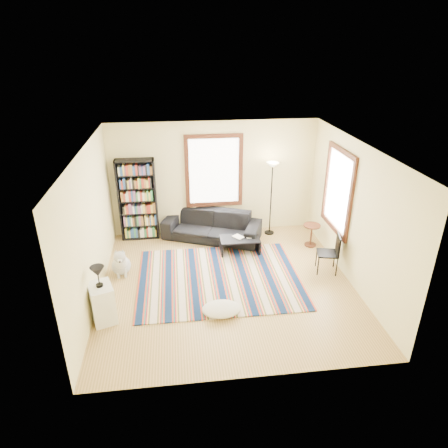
{
  "coord_description": "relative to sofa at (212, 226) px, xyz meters",
  "views": [
    {
      "loc": [
        -0.91,
        -6.77,
        4.52
      ],
      "look_at": [
        0.0,
        0.5,
        1.1
      ],
      "focal_mm": 32.0,
      "sensor_mm": 36.0,
      "label": 1
    }
  ],
  "objects": [
    {
      "name": "side_table",
      "position": [
        2.31,
        -0.67,
        -0.07
      ],
      "size": [
        0.44,
        0.44,
        0.54
      ],
      "primitive_type": "cylinder",
      "rotation": [
        0.0,
        0.0,
        0.12
      ],
      "color": "#4C1D13",
      "rests_on": "floor"
    },
    {
      "name": "wall_right",
      "position": [
        2.66,
        -2.05,
        1.06
      ],
      "size": [
        0.1,
        5.0,
        2.8
      ],
      "primitive_type": "cube",
      "color": "beige",
      "rests_on": "floor"
    },
    {
      "name": "wall_left",
      "position": [
        -2.44,
        -2.05,
        1.06
      ],
      "size": [
        0.1,
        5.0,
        2.8
      ],
      "primitive_type": "cube",
      "color": "beige",
      "rests_on": "floor"
    },
    {
      "name": "wall_back",
      "position": [
        0.11,
        0.5,
        1.06
      ],
      "size": [
        5.0,
        0.1,
        2.8
      ],
      "primitive_type": "cube",
      "color": "beige",
      "rests_on": "floor"
    },
    {
      "name": "floor",
      "position": [
        0.11,
        -2.05,
        -0.39
      ],
      "size": [
        5.0,
        5.0,
        0.1
      ],
      "primitive_type": "cube",
      "color": "tan",
      "rests_on": "ground"
    },
    {
      "name": "ceiling",
      "position": [
        0.11,
        -2.05,
        2.51
      ],
      "size": [
        5.0,
        5.0,
        0.1
      ],
      "primitive_type": "cube",
      "color": "white",
      "rests_on": "floor"
    },
    {
      "name": "coffee_table",
      "position": [
        0.57,
        -0.79,
        -0.16
      ],
      "size": [
        0.92,
        0.53,
        0.36
      ],
      "primitive_type": "cube",
      "rotation": [
        0.0,
        0.0,
        0.04
      ],
      "color": "black",
      "rests_on": "floor"
    },
    {
      "name": "window_back",
      "position": [
        0.11,
        0.42,
        1.26
      ],
      "size": [
        1.2,
        0.06,
        1.6
      ],
      "primitive_type": "cube",
      "color": "white",
      "rests_on": "wall_back"
    },
    {
      "name": "bookshelf",
      "position": [
        -1.75,
        0.27,
        0.66
      ],
      "size": [
        0.9,
        0.3,
        2.0
      ],
      "primitive_type": "cube",
      "color": "black",
      "rests_on": "floor"
    },
    {
      "name": "floor_cushion",
      "position": [
        -0.12,
        -2.99,
        -0.25
      ],
      "size": [
        0.86,
        0.77,
        0.18
      ],
      "primitive_type": "ellipsoid",
      "rotation": [
        0.0,
        0.0,
        0.41
      ],
      "color": "silver",
      "rests_on": "floor"
    },
    {
      "name": "book_a",
      "position": [
        0.47,
        -0.79,
        0.03
      ],
      "size": [
        0.3,
        0.29,
        0.02
      ],
      "primitive_type": "imported",
      "rotation": [
        0.0,
        0.0,
        0.63
      ],
      "color": "beige",
      "rests_on": "coffee_table"
    },
    {
      "name": "table_lamp",
      "position": [
        -2.19,
        -2.92,
        0.55
      ],
      "size": [
        0.3,
        0.3,
        0.38
      ],
      "primitive_type": null,
      "rotation": [
        0.0,
        0.0,
        -0.27
      ],
      "color": "black",
      "rests_on": "white_cabinet"
    },
    {
      "name": "sofa",
      "position": [
        0.0,
        0.0,
        0.0
      ],
      "size": [
        2.52,
        1.75,
        0.69
      ],
      "primitive_type": "imported",
      "rotation": [
        0.0,
        0.0,
        -0.39
      ],
      "color": "black",
      "rests_on": "floor"
    },
    {
      "name": "folding_chair",
      "position": [
        2.26,
        -1.84,
        0.09
      ],
      "size": [
        0.5,
        0.49,
        0.86
      ],
      "primitive_type": "cube",
      "rotation": [
        0.0,
        0.0,
        -0.23
      ],
      "color": "black",
      "rests_on": "floor"
    },
    {
      "name": "book_b",
      "position": [
        0.72,
        -0.74,
        0.03
      ],
      "size": [
        0.22,
        0.17,
        0.02
      ],
      "primitive_type": "imported",
      "rotation": [
        0.0,
        0.0,
        0.04
      ],
      "color": "beige",
      "rests_on": "coffee_table"
    },
    {
      "name": "rug",
      "position": [
        -0.03,
        -1.84,
        -0.33
      ],
      "size": [
        3.31,
        2.65,
        0.02
      ],
      "primitive_type": "cube",
      "color": "#0D2244",
      "rests_on": "floor"
    },
    {
      "name": "floor_lamp",
      "position": [
        1.48,
        0.1,
        0.59
      ],
      "size": [
        0.39,
        0.39,
        1.86
      ],
      "primitive_type": null,
      "rotation": [
        0.0,
        0.0,
        -0.39
      ],
      "color": "black",
      "rests_on": "floor"
    },
    {
      "name": "wall_front",
      "position": [
        0.11,
        -4.6,
        1.06
      ],
      "size": [
        5.0,
        0.1,
        2.8
      ],
      "primitive_type": "cube",
      "color": "beige",
      "rests_on": "floor"
    },
    {
      "name": "white_cabinet",
      "position": [
        -2.19,
        -2.92,
        0.01
      ],
      "size": [
        0.52,
        0.6,
        0.7
      ],
      "primitive_type": "cube",
      "rotation": [
        0.0,
        0.0,
        0.34
      ],
      "color": "white",
      "rests_on": "floor"
    },
    {
      "name": "dog",
      "position": [
        -2.05,
        -1.38,
        -0.03
      ],
      "size": [
        0.51,
        0.66,
        0.62
      ],
      "primitive_type": null,
      "rotation": [
        0.0,
        0.0,
        0.11
      ],
      "color": "silver",
      "rests_on": "floor"
    },
    {
      "name": "window_right",
      "position": [
        2.58,
        -1.25,
        1.26
      ],
      "size": [
        0.06,
        1.2,
        1.6
      ],
      "primitive_type": "cube",
      "color": "white",
      "rests_on": "wall_right"
    }
  ]
}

